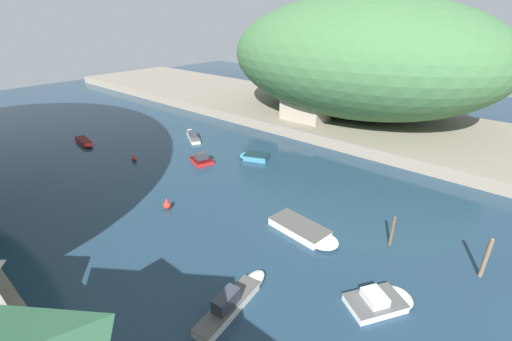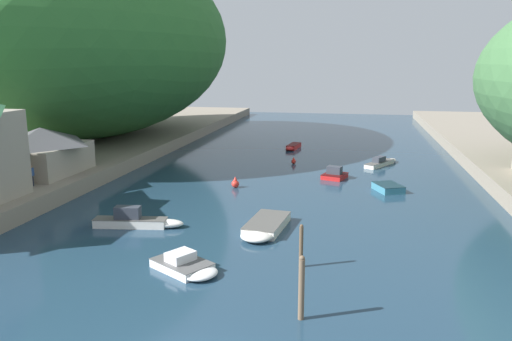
% 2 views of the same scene
% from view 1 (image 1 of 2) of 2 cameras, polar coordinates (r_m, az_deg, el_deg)
% --- Properties ---
extents(water_surface, '(130.00, 130.00, 0.00)m').
position_cam_1_polar(water_surface, '(35.01, -10.78, -1.63)').
color(water_surface, '#1E384C').
rests_on(water_surface, ground).
extents(right_bank, '(22.00, 120.00, 1.36)m').
position_cam_1_polar(right_bank, '(55.03, 12.42, 8.87)').
color(right_bank, gray).
rests_on(right_bank, ground).
extents(hillside_right, '(28.22, 39.51, 16.48)m').
position_cam_1_polar(hillside_right, '(53.08, 16.68, 17.71)').
color(hillside_right, '#3D6B3D').
rests_on(hillside_right, right_bank).
extents(right_bank_cottage, '(4.33, 6.64, 4.35)m').
position_cam_1_polar(right_bank_cottage, '(49.56, 8.27, 10.95)').
color(right_bank_cottage, gray).
rests_on(right_bank_cottage, right_bank).
extents(boat_small_dinghy, '(4.37, 3.75, 0.97)m').
position_cam_1_polar(boat_small_dinghy, '(22.27, 20.10, -19.70)').
color(boat_small_dinghy, white).
rests_on(boat_small_dinghy, water_surface).
extents(boat_moored_right, '(3.92, 5.64, 1.02)m').
position_cam_1_polar(boat_moored_right, '(47.01, -10.55, 5.81)').
color(boat_moored_right, silver).
rests_on(boat_moored_right, water_surface).
extents(boat_far_upstream, '(2.73, 3.48, 1.20)m').
position_cam_1_polar(boat_far_upstream, '(39.03, -9.19, 1.94)').
color(boat_far_upstream, red).
rests_on(boat_far_upstream, water_surface).
extents(boat_cabin_cruiser, '(3.04, 3.80, 0.62)m').
position_cam_1_polar(boat_cabin_cruiser, '(39.32, -0.49, 2.38)').
color(boat_cabin_cruiser, teal).
rests_on(boat_cabin_cruiser, water_surface).
extents(boat_navy_launch, '(6.18, 1.96, 1.42)m').
position_cam_1_polar(boat_navy_launch, '(21.00, -3.67, -20.67)').
color(boat_navy_launch, silver).
rests_on(boat_navy_launch, water_surface).
extents(boat_red_skiff, '(1.72, 4.43, 0.58)m').
position_cam_1_polar(boat_red_skiff, '(48.79, -26.63, 4.20)').
color(boat_red_skiff, red).
rests_on(boat_red_skiff, water_surface).
extents(boat_far_right_bank, '(2.72, 5.94, 0.62)m').
position_cam_1_polar(boat_far_right_bank, '(26.55, 8.41, -10.05)').
color(boat_far_right_bank, silver).
rests_on(boat_far_right_bank, water_surface).
extents(mooring_post_nearest, '(0.26, 0.26, 2.93)m').
position_cam_1_polar(mooring_post_nearest, '(26.32, 33.98, -11.94)').
color(mooring_post_nearest, brown).
rests_on(mooring_post_nearest, water_surface).
extents(mooring_post_second, '(0.22, 0.22, 2.42)m').
position_cam_1_polar(mooring_post_second, '(26.62, 21.76, -9.32)').
color(mooring_post_second, brown).
rests_on(mooring_post_second, water_surface).
extents(channel_buoy_near, '(0.67, 0.67, 1.01)m').
position_cam_1_polar(channel_buoy_near, '(30.41, -14.59, -5.54)').
color(channel_buoy_near, red).
rests_on(channel_buoy_near, water_surface).
extents(channel_buoy_far, '(0.52, 0.52, 0.78)m').
position_cam_1_polar(channel_buoy_far, '(41.21, -19.66, 1.93)').
color(channel_buoy_far, red).
rests_on(channel_buoy_far, water_surface).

